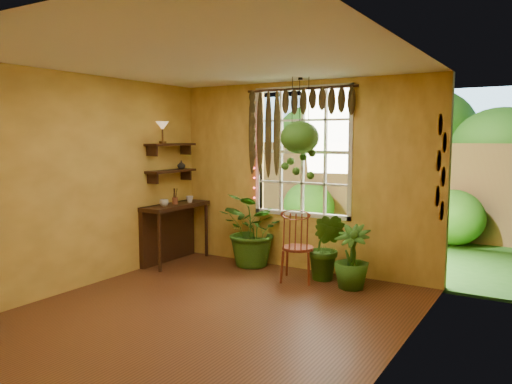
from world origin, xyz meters
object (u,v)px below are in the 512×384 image
windsor_chair (297,257)px  potted_plant_mid (326,247)px  counter_ledge (171,226)px  hanging_basket (300,140)px  potted_plant_left (254,230)px

windsor_chair → potted_plant_mid: 0.41m
counter_ledge → hanging_basket: bearing=8.0°
counter_ledge → potted_plant_left: (1.27, 0.40, -0.00)m
counter_ledge → hanging_basket: (2.05, 0.29, 1.32)m
windsor_chair → hanging_basket: 1.57m
potted_plant_left → potted_plant_mid: size_ratio=1.21×
potted_plant_mid → hanging_basket: size_ratio=0.67×
potted_plant_left → potted_plant_mid: potted_plant_left is taller
hanging_basket → potted_plant_mid: bearing=-1.5°
potted_plant_left → hanging_basket: (0.79, -0.12, 1.32)m
counter_ledge → hanging_basket: size_ratio=0.88×
counter_ledge → hanging_basket: 2.46m
windsor_chair → potted_plant_left: 0.98m
counter_ledge → windsor_chair: (2.15, 0.05, -0.23)m
counter_ledge → windsor_chair: 2.16m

